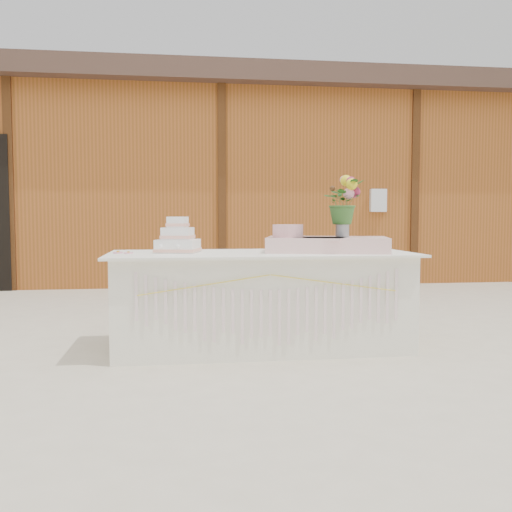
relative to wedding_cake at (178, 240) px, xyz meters
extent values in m
plane|color=beige|center=(0.66, -0.07, -0.87)|extent=(80.00, 80.00, 0.00)
cube|color=#9B4F20|center=(0.66, 5.93, 0.63)|extent=(12.00, 4.00, 3.00)
cube|color=#422E25|center=(0.66, 5.93, 2.28)|extent=(12.60, 4.60, 0.30)
cube|color=white|center=(0.66, -0.07, -0.49)|extent=(2.28, 0.88, 0.75)
cube|color=white|center=(0.66, -0.07, -0.11)|extent=(2.40, 1.00, 0.02)
cube|color=white|center=(0.00, 0.00, -0.04)|extent=(0.37, 0.37, 0.10)
cube|color=#FFB6A1|center=(0.00, 0.00, -0.08)|extent=(0.39, 0.39, 0.02)
cube|color=white|center=(0.00, 0.00, 0.06)|extent=(0.27, 0.27, 0.09)
cube|color=#FFB6A1|center=(0.00, 0.00, 0.03)|extent=(0.28, 0.28, 0.02)
cube|color=white|center=(0.00, 0.00, 0.14)|extent=(0.17, 0.17, 0.09)
cube|color=#FFB6A1|center=(0.00, 0.00, 0.12)|extent=(0.19, 0.19, 0.02)
cylinder|color=white|center=(0.86, -0.12, -0.09)|extent=(0.26, 0.26, 0.02)
cylinder|color=white|center=(0.86, -0.12, -0.06)|extent=(0.08, 0.08, 0.05)
cylinder|color=white|center=(0.86, -0.12, -0.02)|extent=(0.31, 0.31, 0.01)
cylinder|color=#F5B0B6|center=(0.86, -0.12, 0.05)|extent=(0.24, 0.24, 0.14)
cube|color=#F7C7C7|center=(1.19, -0.09, -0.04)|extent=(1.06, 0.77, 0.12)
cylinder|color=#A5A5AA|center=(1.32, -0.08, 0.10)|extent=(0.11, 0.11, 0.15)
imported|color=#366729|center=(1.32, -0.08, 0.35)|extent=(0.43, 0.41, 0.36)
camera|label=1|loc=(0.00, -4.55, 0.19)|focal=40.00mm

